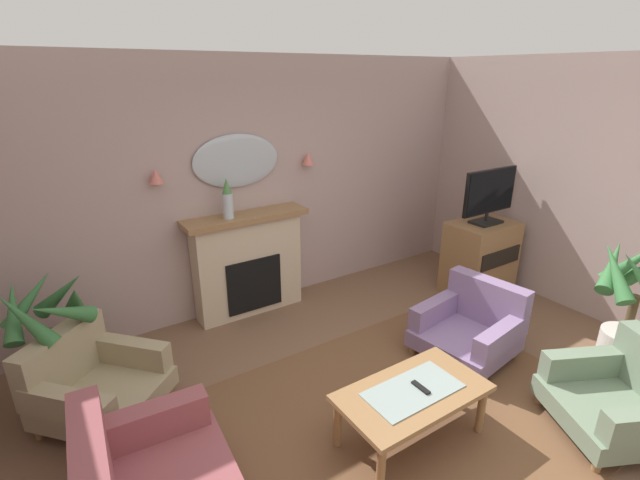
{
  "coord_description": "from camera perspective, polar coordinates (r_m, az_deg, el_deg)",
  "views": [
    {
      "loc": [
        -2.14,
        -1.84,
        2.58
      ],
      "look_at": [
        -0.01,
        1.41,
        1.13
      ],
      "focal_mm": 25.25,
      "sensor_mm": 36.0,
      "label": 1
    }
  ],
  "objects": [
    {
      "name": "armchair_beside_couch",
      "position": [
        4.11,
        -26.83,
        -15.69
      ],
      "size": [
        1.14,
        1.14,
        0.71
      ],
      "color": "tan",
      "rests_on": "ground"
    },
    {
      "name": "armchair_in_corner",
      "position": [
        4.63,
        18.64,
        -10.19
      ],
      "size": [
        0.92,
        0.91,
        0.71
      ],
      "color": "gray",
      "rests_on": "ground"
    },
    {
      "name": "wall_sconce_left",
      "position": [
        4.58,
        -20.09,
        7.62
      ],
      "size": [
        0.14,
        0.14,
        0.14
      ],
      "primitive_type": "cone",
      "color": "#D17066"
    },
    {
      "name": "fireplace",
      "position": [
        5.08,
        -9.05,
        -3.14
      ],
      "size": [
        1.36,
        0.36,
        1.16
      ],
      "color": "beige",
      "rests_on": "ground"
    },
    {
      "name": "wall_sconce_right",
      "position": [
        5.22,
        -1.52,
        10.29
      ],
      "size": [
        0.14,
        0.14,
        0.14
      ],
      "primitive_type": "cone",
      "color": "#D17066"
    },
    {
      "name": "wall_mirror",
      "position": [
        4.87,
        -10.5,
        9.83
      ],
      "size": [
        0.96,
        0.06,
        0.56
      ],
      "primitive_type": "ellipsoid",
      "color": "#B2BCC6"
    },
    {
      "name": "tv_cabinet",
      "position": [
        5.86,
        19.58,
        -2.09
      ],
      "size": [
        0.8,
        0.57,
        0.9
      ],
      "color": "olive",
      "rests_on": "ground"
    },
    {
      "name": "mantel_vase_centre",
      "position": [
        4.72,
        -11.65,
        5.1
      ],
      "size": [
        0.11,
        0.11,
        0.42
      ],
      "color": "silver",
      "rests_on": "fireplace"
    },
    {
      "name": "armchair_by_coffee_table",
      "position": [
        4.23,
        34.28,
        -16.12
      ],
      "size": [
        1.09,
        1.08,
        0.71
      ],
      "color": "gray",
      "rests_on": "ground"
    },
    {
      "name": "tv_remote",
      "position": [
        3.48,
        12.64,
        -17.81
      ],
      "size": [
        0.04,
        0.16,
        0.02
      ],
      "primitive_type": "cube",
      "color": "black",
      "rests_on": "coffee_table"
    },
    {
      "name": "patterned_rug",
      "position": [
        3.92,
        10.65,
        -21.01
      ],
      "size": [
        3.2,
        2.4,
        0.01
      ],
      "primitive_type": "cube",
      "color": "brown",
      "rests_on": "ground"
    },
    {
      "name": "potted_plant_tall_palm",
      "position": [
        4.91,
        34.99,
        -6.59
      ],
      "size": [
        0.79,
        0.78,
        1.23
      ],
      "color": "silver",
      "rests_on": "ground"
    },
    {
      "name": "coffee_table",
      "position": [
        3.5,
        11.63,
        -18.88
      ],
      "size": [
        1.1,
        0.6,
        0.45
      ],
      "color": "olive",
      "rests_on": "ground"
    },
    {
      "name": "potted_plant_corner_palm",
      "position": [
        4.26,
        -30.76,
        -10.82
      ],
      "size": [
        0.71,
        0.74,
        1.12
      ],
      "color": "brown",
      "rests_on": "ground"
    },
    {
      "name": "floor",
      "position": [
        3.86,
        12.8,
        -23.15
      ],
      "size": [
        6.69,
        6.23,
        0.1
      ],
      "primitive_type": "cube",
      "color": "brown",
      "rests_on": "ground"
    },
    {
      "name": "tv_flatscreen",
      "position": [
        5.61,
        20.7,
        5.37
      ],
      "size": [
        0.84,
        0.24,
        0.65
      ],
      "color": "black",
      "rests_on": "tv_cabinet"
    },
    {
      "name": "wall_back",
      "position": [
        5.13,
        -7.59,
        6.82
      ],
      "size": [
        6.69,
        0.1,
        2.77
      ],
      "primitive_type": "cube",
      "color": "#B29993",
      "rests_on": "ground"
    }
  ]
}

